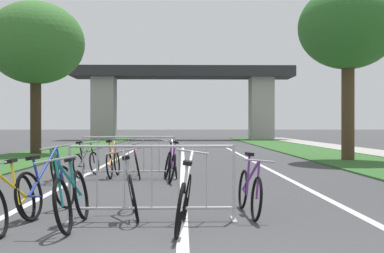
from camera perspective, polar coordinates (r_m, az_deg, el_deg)
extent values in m
cube|color=#2D5B26|center=(25.32, -15.48, -2.80)|extent=(3.22, 51.11, 0.05)
cube|color=#2D5B26|center=(25.32, 13.36, -2.80)|extent=(3.22, 51.11, 0.05)
cube|color=#9E9B93|center=(26.11, 19.05, -2.68)|extent=(2.12, 51.11, 0.08)
cube|color=silver|center=(18.41, -1.06, -3.96)|extent=(0.14, 29.57, 0.01)
cube|color=silver|center=(18.59, 6.93, -3.92)|extent=(0.14, 29.57, 0.01)
cube|color=silver|center=(18.59, -9.06, -3.92)|extent=(0.14, 29.57, 0.01)
cube|color=#2D2D30|center=(46.08, -1.06, 6.18)|extent=(20.09, 3.72, 0.95)
cube|color=#9E9B93|center=(46.41, -10.01, 2.02)|extent=(2.06, 2.40, 5.70)
cube|color=#9E9B93|center=(46.41, 7.90, 2.02)|extent=(2.06, 2.40, 5.70)
cylinder|color=#3D2D1E|center=(23.63, -17.40, 1.06)|extent=(0.49, 0.49, 3.41)
ellipsoid|color=#38702D|center=(23.92, -17.41, 9.10)|extent=(4.37, 4.37, 3.72)
cylinder|color=#4C3823|center=(19.39, 17.35, 1.53)|extent=(0.47, 0.47, 3.59)
ellipsoid|color=#2D6628|center=(19.72, 17.36, 10.77)|extent=(3.66, 3.66, 3.11)
cylinder|color=#ADADB2|center=(7.07, -13.83, -6.31)|extent=(0.04, 0.04, 1.05)
cube|color=#ADADB2|center=(7.15, -13.83, -10.38)|extent=(0.06, 0.44, 0.03)
cylinder|color=#ADADB2|center=(6.95, 4.75, -6.42)|extent=(0.04, 0.04, 1.05)
cube|color=#ADADB2|center=(7.02, 4.75, -10.56)|extent=(0.06, 0.44, 0.03)
cylinder|color=#ADADB2|center=(6.88, -4.63, -2.27)|extent=(2.25, 0.05, 0.04)
cylinder|color=#ADADB2|center=(6.97, -4.62, -9.27)|extent=(2.25, 0.05, 0.04)
cylinder|color=#ADADB2|center=(6.99, -10.81, -5.64)|extent=(0.02, 0.02, 0.87)
cylinder|color=#ADADB2|center=(6.94, -7.74, -5.68)|extent=(0.02, 0.02, 0.87)
cylinder|color=#ADADB2|center=(6.91, -4.62, -5.71)|extent=(0.02, 0.02, 0.87)
cylinder|color=#ADADB2|center=(6.90, -1.49, -5.72)|extent=(0.02, 0.02, 0.87)
cylinder|color=#ADADB2|center=(6.91, 1.64, -5.71)|extent=(0.02, 0.02, 0.87)
cylinder|color=#ADADB2|center=(12.60, -12.37, -3.48)|extent=(0.04, 0.04, 1.05)
cube|color=#ADADB2|center=(12.64, -12.37, -5.79)|extent=(0.07, 0.44, 0.03)
cylinder|color=#ADADB2|center=(12.39, -2.05, -3.54)|extent=(0.04, 0.04, 1.05)
cube|color=#ADADB2|center=(12.43, -2.05, -5.88)|extent=(0.07, 0.44, 0.03)
cylinder|color=#ADADB2|center=(12.42, -7.25, -1.20)|extent=(2.25, 0.08, 0.04)
cylinder|color=#ADADB2|center=(12.47, -7.25, -5.11)|extent=(2.25, 0.08, 0.04)
cylinder|color=#ADADB2|center=(12.53, -10.68, -3.09)|extent=(0.02, 0.02, 0.87)
cylinder|color=#ADADB2|center=(12.48, -8.97, -3.10)|extent=(0.02, 0.02, 0.87)
cylinder|color=#ADADB2|center=(12.44, -7.25, -3.11)|extent=(0.02, 0.02, 0.87)
cylinder|color=#ADADB2|center=(12.41, -5.52, -3.12)|extent=(0.02, 0.02, 0.87)
cylinder|color=#ADADB2|center=(12.39, -3.79, -3.12)|extent=(0.02, 0.02, 0.87)
torus|color=black|center=(12.37, -1.98, -4.42)|extent=(0.13, 0.67, 0.67)
torus|color=black|center=(13.32, -1.96, -4.09)|extent=(0.13, 0.67, 0.67)
cylinder|color=#B7B7BC|center=(12.80, -2.15, -2.92)|extent=(0.13, 0.94, 0.64)
cylinder|color=#B7B7BC|center=(12.62, -2.12, -3.23)|extent=(0.13, 0.12, 0.59)
cylinder|color=#B7B7BC|center=(12.52, -1.96, -4.48)|extent=(0.03, 0.31, 0.08)
cylinder|color=#B7B7BC|center=(13.28, -2.13, -2.81)|extent=(0.12, 0.09, 0.61)
cube|color=black|center=(12.58, -2.30, -1.92)|extent=(0.11, 0.24, 0.06)
cylinder|color=#99999E|center=(13.24, -2.31, -1.51)|extent=(0.49, 0.03, 0.09)
torus|color=black|center=(7.98, 5.83, -7.13)|extent=(0.13, 0.62, 0.62)
torus|color=black|center=(6.96, 7.34, -8.21)|extent=(0.13, 0.62, 0.62)
cylinder|color=#662884|center=(7.47, 6.68, -5.62)|extent=(0.14, 1.02, 0.56)
cylinder|color=#662884|center=(7.66, 6.40, -5.46)|extent=(0.10, 0.13, 0.62)
cylinder|color=#662884|center=(7.82, 6.03, -7.45)|extent=(0.04, 0.34, 0.07)
cylinder|color=#662884|center=(6.95, 7.50, -6.05)|extent=(0.09, 0.10, 0.52)
cube|color=black|center=(7.68, 6.57, -3.15)|extent=(0.12, 0.25, 0.06)
cylinder|color=#99999E|center=(6.96, 7.66, -3.90)|extent=(0.43, 0.05, 0.07)
torus|color=black|center=(7.20, -12.58, -7.62)|extent=(0.18, 0.70, 0.69)
torus|color=black|center=(6.23, -14.54, -8.83)|extent=(0.18, 0.70, 0.69)
cylinder|color=#197A7F|center=(6.71, -13.87, -5.79)|extent=(0.15, 0.98, 0.59)
cylinder|color=#197A7F|center=(6.90, -13.43, -6.02)|extent=(0.15, 0.12, 0.57)
cylinder|color=#197A7F|center=(7.05, -12.82, -8.00)|extent=(0.03, 0.33, 0.08)
cylinder|color=#197A7F|center=(6.23, -14.94, -6.26)|extent=(0.14, 0.09, 0.56)
cube|color=black|center=(6.92, -13.78, -3.66)|extent=(0.11, 0.24, 0.07)
cylinder|color=#99999E|center=(6.24, -15.34, -3.68)|extent=(0.52, 0.03, 0.12)
torus|color=black|center=(7.26, -18.13, -7.58)|extent=(0.31, 0.71, 0.69)
torus|color=black|center=(8.20, -14.36, -6.69)|extent=(0.31, 0.71, 0.69)
cylinder|color=#1E389E|center=(7.70, -16.59, -4.78)|extent=(0.16, 1.05, 0.66)
cylinder|color=#1E389E|center=(7.52, -17.23, -5.56)|extent=(0.16, 0.10, 0.57)
cylinder|color=#1E389E|center=(7.41, -17.43, -7.62)|extent=(0.11, 0.34, 0.08)
cylinder|color=#1E389E|center=(8.17, -14.79, -4.50)|extent=(0.16, 0.06, 0.64)
cube|color=black|center=(7.49, -17.71, -3.44)|extent=(0.16, 0.26, 0.07)
cylinder|color=#99999E|center=(8.16, -15.22, -2.29)|extent=(0.51, 0.14, 0.12)
torus|color=black|center=(12.27, -6.24, -4.54)|extent=(0.23, 0.65, 0.63)
torus|color=black|center=(13.35, -6.35, -4.16)|extent=(0.23, 0.65, 0.63)
cylinder|color=red|center=(12.77, -6.51, -3.23)|extent=(0.25, 1.04, 0.54)
cylinder|color=red|center=(12.56, -6.46, -3.41)|extent=(0.14, 0.14, 0.55)
cylinder|color=red|center=(12.44, -6.24, -4.58)|extent=(0.06, 0.35, 0.07)
cylinder|color=red|center=(13.31, -6.55, -3.09)|extent=(0.13, 0.10, 0.51)
cube|color=black|center=(12.51, -6.69, -2.18)|extent=(0.13, 0.25, 0.07)
cylinder|color=#99999E|center=(13.27, -6.75, -2.01)|extent=(0.53, 0.09, 0.12)
torus|color=black|center=(12.75, -14.96, -4.43)|extent=(0.22, 0.62, 0.61)
torus|color=black|center=(11.74, -15.55, -4.83)|extent=(0.22, 0.62, 0.61)
cylinder|color=#1E7238|center=(12.25, -15.42, -3.44)|extent=(0.08, 1.00, 0.54)
cylinder|color=#1E7238|center=(12.45, -15.27, -3.59)|extent=(0.14, 0.11, 0.51)
cylinder|color=#1E7238|center=(12.59, -15.03, -4.59)|extent=(0.08, 0.33, 0.07)
cylinder|color=#1E7238|center=(11.75, -15.73, -3.59)|extent=(0.13, 0.08, 0.51)
cube|color=black|center=(12.48, -15.45, -2.42)|extent=(0.14, 0.25, 0.07)
cylinder|color=#99999E|center=(11.76, -15.92, -2.36)|extent=(0.45, 0.08, 0.10)
torus|color=black|center=(5.88, -1.39, -9.55)|extent=(0.18, 0.67, 0.66)
torus|color=black|center=(6.94, -0.63, -8.06)|extent=(0.18, 0.67, 0.66)
cylinder|color=silver|center=(6.34, -0.63, -5.97)|extent=(0.21, 1.04, 0.66)
cylinder|color=silver|center=(6.14, -0.85, -6.85)|extent=(0.12, 0.13, 0.59)
cylinder|color=silver|center=(6.05, -1.28, -9.50)|extent=(0.05, 0.35, 0.08)
cylinder|color=silver|center=(6.87, -0.31, -5.50)|extent=(0.12, 0.10, 0.63)
cube|color=black|center=(6.07, -0.52, -4.17)|extent=(0.12, 0.25, 0.06)
cylinder|color=#99999E|center=(6.82, 0.02, -2.89)|extent=(0.45, 0.06, 0.09)
torus|color=black|center=(12.64, -12.84, -4.44)|extent=(0.26, 0.64, 0.62)
torus|color=black|center=(13.60, -11.09, -4.12)|extent=(0.26, 0.64, 0.62)
cylinder|color=black|center=(13.09, -12.14, -3.09)|extent=(0.16, 1.02, 0.58)
cylinder|color=black|center=(12.91, -12.48, -3.17)|extent=(0.16, 0.10, 0.63)
cylinder|color=black|center=(12.79, -12.53, -4.49)|extent=(0.10, 0.34, 0.07)
cylinder|color=black|center=(13.57, -11.29, -2.97)|extent=(0.13, 0.07, 0.55)
cube|color=black|center=(12.88, -12.74, -1.80)|extent=(0.15, 0.26, 0.06)
cylinder|color=#99999E|center=(13.55, -11.50, -1.82)|extent=(0.54, 0.14, 0.11)
torus|color=black|center=(7.35, -18.42, -7.67)|extent=(0.19, 0.64, 0.64)
cylinder|color=gold|center=(6.84, -20.21, -6.06)|extent=(0.16, 1.07, 0.55)
cylinder|color=gold|center=(7.04, -19.60, -6.07)|extent=(0.17, 0.13, 0.58)
cylinder|color=gold|center=(7.19, -18.81, -8.04)|extent=(0.04, 0.36, 0.07)
cube|color=black|center=(7.07, -19.98, -3.74)|extent=(0.11, 0.24, 0.07)
torus|color=black|center=(12.42, -9.42, -4.45)|extent=(0.14, 0.66, 0.66)
torus|color=black|center=(13.37, -8.58, -4.12)|extent=(0.14, 0.66, 0.66)
cylinder|color=orange|center=(12.86, -9.13, -3.03)|extent=(0.05, 0.95, 0.60)
cylinder|color=orange|center=(12.68, -9.29, -3.12)|extent=(0.12, 0.12, 0.65)
cylinder|color=orange|center=(12.57, -9.27, -4.50)|extent=(0.05, 0.32, 0.08)
cylinder|color=orange|center=(13.33, -8.72, -2.92)|extent=(0.10, 0.09, 0.57)
cube|color=black|center=(12.64, -9.46, -1.66)|extent=(0.12, 0.25, 0.06)
cylinder|color=#99999E|center=(13.30, -8.86, -1.71)|extent=(0.45, 0.05, 0.07)
torus|color=black|center=(6.85, -6.70, -8.16)|extent=(0.25, 0.67, 0.66)
torus|color=black|center=(7.81, -7.03, -7.14)|extent=(0.25, 0.67, 0.66)
cylinder|color=#B7B7BC|center=(7.27, -7.30, -5.31)|extent=(0.29, 0.92, 0.63)
cylinder|color=#B7B7BC|center=(7.09, -7.17, -5.88)|extent=(0.15, 0.13, 0.60)
cylinder|color=#B7B7BC|center=(7.01, -6.72, -8.18)|extent=(0.06, 0.32, 0.08)
cylinder|color=#B7B7BC|center=(7.75, -7.43, -4.97)|extent=(0.14, 0.11, 0.61)
cube|color=black|center=(7.03, -7.59, -3.53)|extent=(0.14, 0.25, 0.07)
cylinder|color=#99999E|center=(7.70, -7.83, -2.77)|extent=(0.54, 0.11, 0.13)
torus|color=black|center=(11.33, -2.30, -4.82)|extent=(0.26, 0.70, 0.68)
torus|color=black|center=(12.34, -2.81, -4.41)|extent=(0.26, 0.70, 0.68)
cylinder|color=#662884|center=(11.80, -2.28, -3.25)|extent=(0.06, 1.00, 0.60)
cylinder|color=#662884|center=(11.60, -2.19, -3.38)|extent=(0.18, 0.10, 0.64)
cylinder|color=#662884|center=(11.49, -2.41, -4.88)|extent=(0.08, 0.33, 0.08)
cylinder|color=#662884|center=(12.31, -2.54, -3.11)|extent=(0.16, 0.08, 0.57)
cube|color=black|center=(11.56, -1.87, -1.82)|extent=(0.14, 0.25, 0.07)
cylinder|color=#99999E|center=(12.27, -2.27, -1.80)|extent=(0.55, 0.10, 0.13)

